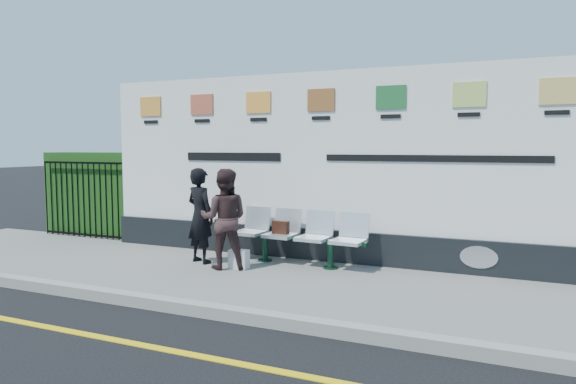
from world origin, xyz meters
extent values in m
plane|color=black|center=(0.00, 0.00, 0.00)|extent=(80.00, 80.00, 0.00)
cube|color=slate|center=(0.00, 2.50, 0.06)|extent=(14.00, 3.00, 0.12)
cube|color=gray|center=(0.00, 1.00, 0.07)|extent=(14.00, 0.18, 0.14)
cube|color=yellow|center=(0.00, 0.00, 0.00)|extent=(14.00, 0.10, 0.01)
cube|color=black|center=(0.50, 3.85, 0.37)|extent=(8.00, 0.30, 0.50)
cube|color=white|center=(0.50, 3.85, 1.87)|extent=(8.00, 0.14, 2.50)
cube|color=#1B4615|center=(-4.58, 4.30, 0.97)|extent=(2.35, 0.70, 1.70)
imported|color=black|center=(-1.17, 2.86, 0.87)|extent=(0.63, 0.51, 1.49)
imported|color=#372423|center=(-0.63, 2.68, 0.87)|extent=(0.89, 0.80, 1.50)
cube|color=black|center=(0.00, 3.35, 0.68)|extent=(0.26, 0.13, 0.20)
cube|color=silver|center=(-0.41, 2.73, 0.26)|extent=(0.28, 0.17, 0.28)
camera|label=1|loc=(3.27, -3.89, 1.94)|focal=32.00mm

